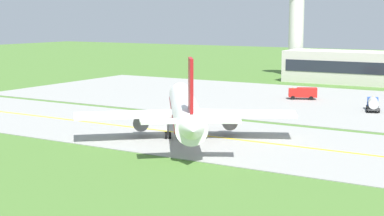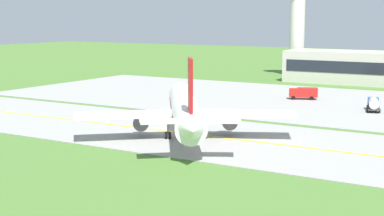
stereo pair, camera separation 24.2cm
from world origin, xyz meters
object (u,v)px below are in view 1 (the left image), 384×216
Objects in this scene: service_truck_fuel at (303,93)px; control_tower at (297,15)px; service_truck_baggage at (373,103)px; airplane_lead at (185,109)px.

control_tower reaches higher than service_truck_fuel.
control_tower is (-20.18, 47.97, 16.54)m from service_truck_fuel.
service_truck_baggage is 69.60m from control_tower.
control_tower is at bearing 123.30° from service_truck_baggage.
service_truck_fuel is 54.60m from control_tower.
airplane_lead is at bearing -115.12° from service_truck_baggage.
service_truck_baggage is 1.00× the size of service_truck_fuel.
airplane_lead reaches higher than service_truck_fuel.
airplane_lead is 97.69m from control_tower.
service_truck_fuel is (-16.94, 8.54, -0.00)m from service_truck_baggage.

